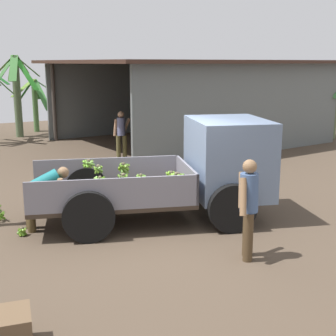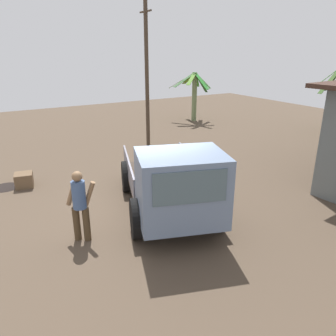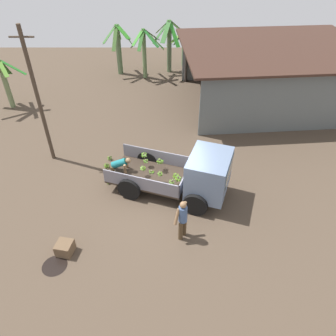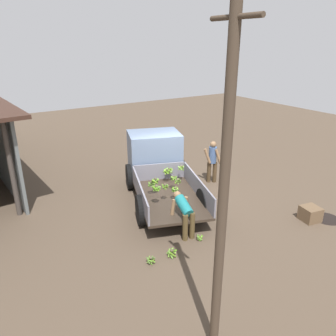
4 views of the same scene
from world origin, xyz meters
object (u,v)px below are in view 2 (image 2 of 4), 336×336
cargo_truck (176,186)px  person_foreground_visitor (80,203)px  utility_pole (147,77)px  banana_bunch_on_ground_2 (162,165)px  banana_bunch_on_ground_1 (139,173)px  banana_bunch_on_ground_0 (177,163)px  wooden_crate_0 (24,180)px  person_worker_loading (150,158)px

cargo_truck → person_foreground_visitor: size_ratio=3.06×
utility_pole → banana_bunch_on_ground_2: utility_pole is taller
banana_bunch_on_ground_1 → cargo_truck: bearing=-11.4°
banana_bunch_on_ground_0 → person_foreground_visitor: bearing=-54.8°
cargo_truck → wooden_crate_0: 5.34m
person_worker_loading → banana_bunch_on_ground_1: (-0.47, -0.21, -0.64)m
cargo_truck → person_worker_loading: (-3.08, 0.92, -0.33)m
banana_bunch_on_ground_0 → person_worker_loading: bearing=-65.7°
banana_bunch_on_ground_2 → cargo_truck: bearing=-25.2°
cargo_truck → person_foreground_visitor: cargo_truck is taller
utility_pole → banana_bunch_on_ground_2: (2.57, -0.75, -2.88)m
person_foreground_visitor → banana_bunch_on_ground_0: 5.53m
utility_pole → banana_bunch_on_ground_0: 3.90m
person_foreground_visitor → wooden_crate_0: (-3.90, -0.69, -0.69)m
person_worker_loading → banana_bunch_on_ground_2: (-0.69, 0.85, -0.60)m
utility_pole → wooden_crate_0: 6.29m
cargo_truck → wooden_crate_0: size_ratio=9.63×
person_worker_loading → cargo_truck: bearing=-12.1°
cargo_truck → person_foreground_visitor: (-0.58, -2.11, -0.15)m
cargo_truck → banana_bunch_on_ground_1: (-3.55, 0.71, -0.97)m
banana_bunch_on_ground_2 → wooden_crate_0: size_ratio=0.52×
banana_bunch_on_ground_0 → wooden_crate_0: (-0.75, -5.16, 0.11)m
utility_pole → banana_bunch_on_ground_0: (2.61, -0.16, -2.90)m
person_foreground_visitor → banana_bunch_on_ground_0: bearing=-19.6°
person_worker_loading → banana_bunch_on_ground_1: size_ratio=5.60×
banana_bunch_on_ground_0 → banana_bunch_on_ground_1: (0.18, -1.65, -0.02)m
person_foreground_visitor → banana_bunch_on_ground_1: 4.18m
banana_bunch_on_ground_2 → wooden_crate_0: wooden_crate_0 is taller
cargo_truck → utility_pole: (-6.34, 2.52, 1.94)m
person_worker_loading → banana_bunch_on_ground_1: person_worker_loading is taller
utility_pole → banana_bunch_on_ground_0: bearing=-3.5°
banana_bunch_on_ground_0 → banana_bunch_on_ground_1: size_ratio=1.12×
banana_bunch_on_ground_1 → wooden_crate_0: (-0.92, -3.51, 0.13)m
utility_pole → cargo_truck: bearing=-21.7°
person_worker_loading → banana_bunch_on_ground_0: size_ratio=4.97×
person_foreground_visitor → banana_bunch_on_ground_2: bearing=-15.3°
utility_pole → banana_bunch_on_ground_0: utility_pole is taller
person_foreground_visitor → banana_bunch_on_ground_1: (-2.97, 2.82, -0.83)m
person_worker_loading → utility_pole: bearing=158.6°
banana_bunch_on_ground_0 → wooden_crate_0: bearing=-98.2°
utility_pole → banana_bunch_on_ground_0: size_ratio=24.82×
cargo_truck → utility_pole: bearing=177.0°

